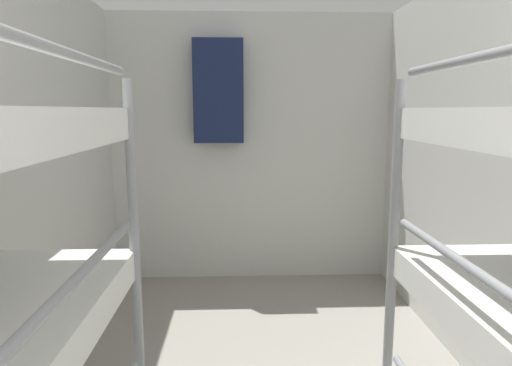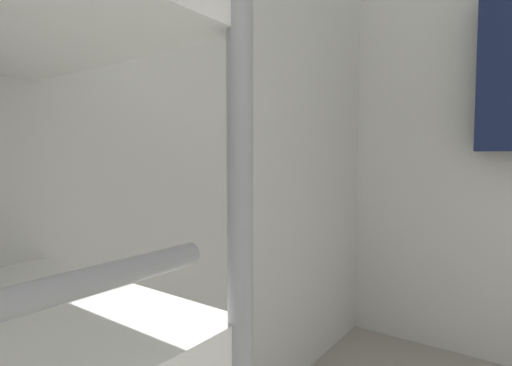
% 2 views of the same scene
% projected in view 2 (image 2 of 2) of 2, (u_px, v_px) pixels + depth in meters
% --- Properties ---
extents(wall_left, '(0.06, 4.72, 2.45)m').
position_uv_depth(wall_left, '(20.00, 172.00, 1.07)').
color(wall_left, silver).
rests_on(wall_left, ground_plane).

